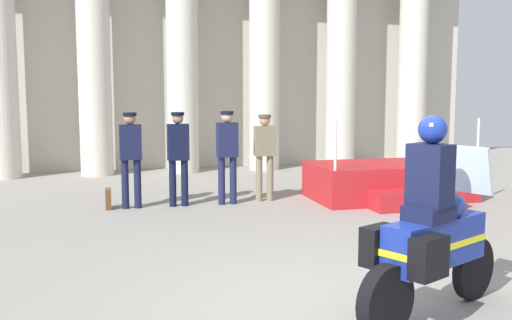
{
  "coord_description": "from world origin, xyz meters",
  "views": [
    {
      "loc": [
        -2.17,
        -5.22,
        2.12
      ],
      "look_at": [
        -0.18,
        2.55,
        1.17
      ],
      "focal_mm": 41.49,
      "sensor_mm": 36.0,
      "label": 1
    }
  ],
  "objects": [
    {
      "name": "officer_in_row_2",
      "position": [
        0.02,
        5.47,
        1.03
      ],
      "size": [
        0.39,
        0.24,
        1.74
      ],
      "rotation": [
        0.0,
        0.0,
        3.17
      ],
      "color": "#191E42",
      "rests_on": "ground_plane"
    },
    {
      "name": "officer_in_row_3",
      "position": [
        0.78,
        5.63,
        0.98
      ],
      "size": [
        0.39,
        0.24,
        1.66
      ],
      "rotation": [
        0.0,
        0.0,
        3.17
      ],
      "color": "#7A7056",
      "rests_on": "ground_plane"
    },
    {
      "name": "colonnade_backdrop",
      "position": [
        -0.2,
        10.58,
        3.63
      ],
      "size": [
        17.01,
        1.65,
        6.98
      ],
      "color": "beige",
      "rests_on": "ground_plane"
    },
    {
      "name": "reviewing_stand",
      "position": [
        3.21,
        5.16,
        0.34
      ],
      "size": [
        3.04,
        2.16,
        1.6
      ],
      "color": "#B21E23",
      "rests_on": "ground_plane"
    },
    {
      "name": "motorcycle_with_rider",
      "position": [
        0.71,
        -0.47,
        0.79
      ],
      "size": [
        1.93,
        1.12,
        1.9
      ],
      "rotation": [
        0.0,
        0.0,
        0.46
      ],
      "color": "black",
      "rests_on": "ground_plane"
    },
    {
      "name": "briefcase_on_ground",
      "position": [
        -2.15,
        5.57,
        0.18
      ],
      "size": [
        0.1,
        0.32,
        0.36
      ],
      "primitive_type": "cube",
      "color": "brown",
      "rests_on": "ground_plane"
    },
    {
      "name": "officer_in_row_1",
      "position": [
        -0.89,
        5.51,
        1.02
      ],
      "size": [
        0.39,
        0.24,
        1.73
      ],
      "rotation": [
        0.0,
        0.0,
        3.17
      ],
      "color": "black",
      "rests_on": "ground_plane"
    },
    {
      "name": "officer_in_row_0",
      "position": [
        -1.74,
        5.52,
        1.02
      ],
      "size": [
        0.39,
        0.24,
        1.73
      ],
      "rotation": [
        0.0,
        0.0,
        3.17
      ],
      "color": "#141938",
      "rests_on": "ground_plane"
    },
    {
      "name": "ground_plane",
      "position": [
        0.0,
        0.0,
        0.0
      ],
      "size": [
        28.0,
        28.0,
        0.0
      ],
      "primitive_type": "plane",
      "color": "gray"
    }
  ]
}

